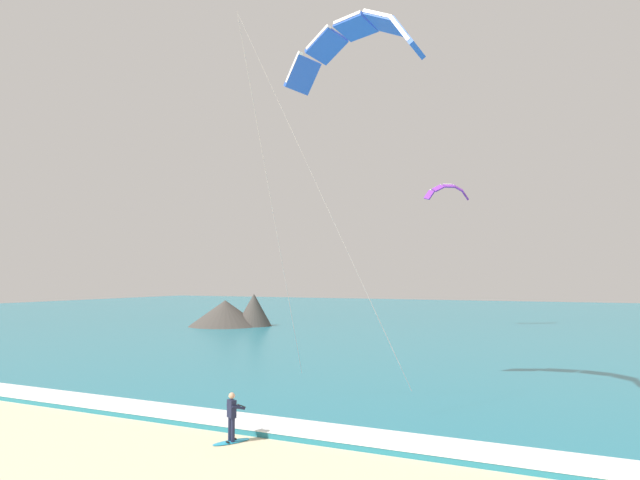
# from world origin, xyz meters

# --- Properties ---
(sea) EXTENTS (200.00, 120.00, 0.20)m
(sea) POSITION_xyz_m (0.00, 72.13, 0.10)
(sea) COLOR teal
(sea) RESTS_ON ground
(surf_foam) EXTENTS (200.00, 2.04, 0.04)m
(surf_foam) POSITION_xyz_m (0.00, 13.13, 0.22)
(surf_foam) COLOR white
(surf_foam) RESTS_ON sea
(surfboard) EXTENTS (1.05, 1.44, 0.09)m
(surfboard) POSITION_xyz_m (1.16, 11.20, 0.03)
(surfboard) COLOR #239EC6
(surfboard) RESTS_ON ground
(kitesurfer) EXTENTS (0.67, 0.67, 1.69)m
(kitesurfer) POSITION_xyz_m (1.17, 11.21, 0.94)
(kitesurfer) COLOR #191E38
(kitesurfer) RESTS_ON ground
(kite_primary) EXTENTS (7.25, 7.57, 16.11)m
(kite_primary) POSITION_xyz_m (3.18, 17.49, 16.20)
(kite_primary) COLOR blue
(kite_distant) EXTENTS (4.56, 3.24, 1.87)m
(kite_distant) POSITION_xyz_m (-0.78, 55.50, 15.20)
(kite_distant) COLOR purple
(headland_left) EXTENTS (9.45, 8.68, 3.85)m
(headland_left) POSITION_xyz_m (-24.07, 47.73, 1.50)
(headland_left) COLOR #47423D
(headland_left) RESTS_ON ground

